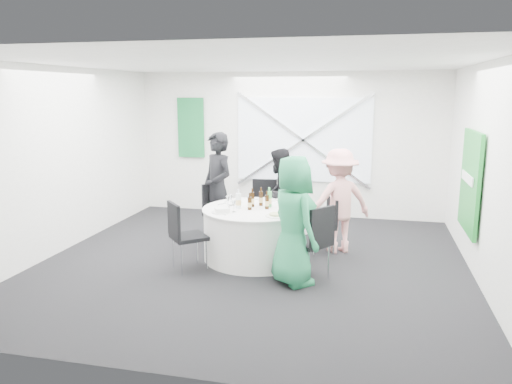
% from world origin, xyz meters
% --- Properties ---
extents(floor, '(6.00, 6.00, 0.00)m').
position_xyz_m(floor, '(0.00, 0.00, 0.00)').
color(floor, black).
rests_on(floor, ground).
extents(ceiling, '(6.00, 6.00, 0.00)m').
position_xyz_m(ceiling, '(0.00, 0.00, 2.80)').
color(ceiling, silver).
rests_on(ceiling, wall_back).
extents(wall_back, '(6.00, 0.00, 6.00)m').
position_xyz_m(wall_back, '(0.00, 3.00, 1.40)').
color(wall_back, white).
rests_on(wall_back, floor).
extents(wall_front, '(6.00, 0.00, 6.00)m').
position_xyz_m(wall_front, '(0.00, -3.00, 1.40)').
color(wall_front, white).
rests_on(wall_front, floor).
extents(wall_left, '(0.00, 6.00, 6.00)m').
position_xyz_m(wall_left, '(-3.00, 0.00, 1.40)').
color(wall_left, white).
rests_on(wall_left, floor).
extents(wall_right, '(0.00, 6.00, 6.00)m').
position_xyz_m(wall_right, '(3.00, 0.00, 1.40)').
color(wall_right, white).
rests_on(wall_right, floor).
extents(window_panel, '(2.60, 0.03, 1.60)m').
position_xyz_m(window_panel, '(0.30, 2.96, 1.50)').
color(window_panel, silver).
rests_on(window_panel, wall_back).
extents(window_brace_a, '(2.63, 0.05, 1.84)m').
position_xyz_m(window_brace_a, '(0.30, 2.92, 1.50)').
color(window_brace_a, silver).
rests_on(window_brace_a, window_panel).
extents(window_brace_b, '(2.63, 0.05, 1.84)m').
position_xyz_m(window_brace_b, '(0.30, 2.92, 1.50)').
color(window_brace_b, silver).
rests_on(window_brace_b, window_panel).
extents(green_banner, '(0.55, 0.04, 1.20)m').
position_xyz_m(green_banner, '(-2.00, 2.95, 1.70)').
color(green_banner, '#125B2A').
rests_on(green_banner, wall_back).
extents(green_sign, '(0.05, 1.20, 1.40)m').
position_xyz_m(green_sign, '(2.94, 0.60, 1.20)').
color(green_sign, '#178128').
rests_on(green_sign, wall_right).
extents(banquet_table, '(1.56, 1.56, 0.76)m').
position_xyz_m(banquet_table, '(0.00, 0.20, 0.38)').
color(banquet_table, white).
rests_on(banquet_table, floor).
extents(chair_back, '(0.48, 0.49, 0.96)m').
position_xyz_m(chair_back, '(-0.14, 1.37, 0.57)').
color(chair_back, black).
rests_on(chair_back, floor).
extents(chair_back_left, '(0.61, 0.61, 0.96)m').
position_xyz_m(chair_back_left, '(-0.80, 0.87, 0.56)').
color(chair_back_left, black).
rests_on(chair_back_left, floor).
extents(chair_back_right, '(0.52, 0.52, 0.84)m').
position_xyz_m(chair_back_right, '(0.96, 0.70, 0.49)').
color(chair_back_right, black).
rests_on(chair_back_right, floor).
extents(chair_front_right, '(0.64, 0.63, 1.00)m').
position_xyz_m(chair_front_right, '(0.93, -0.48, 0.59)').
color(chair_front_right, black).
rests_on(chair_front_right, floor).
extents(chair_front_left, '(0.62, 0.62, 0.96)m').
position_xyz_m(chair_front_left, '(-0.85, -0.54, 0.57)').
color(chair_front_left, black).
rests_on(chair_front_left, floor).
extents(person_man_back_left, '(0.78, 0.75, 1.79)m').
position_xyz_m(person_man_back_left, '(-0.79, 0.86, 0.90)').
color(person_man_back_left, black).
rests_on(person_man_back_left, floor).
extents(person_man_back, '(0.51, 0.79, 1.52)m').
position_xyz_m(person_man_back, '(0.15, 1.22, 0.76)').
color(person_man_back, black).
rests_on(person_man_back, floor).
extents(person_woman_pink, '(1.13, 0.90, 1.59)m').
position_xyz_m(person_woman_pink, '(1.15, 0.81, 0.79)').
color(person_woman_pink, pink).
rests_on(person_woman_pink, floor).
extents(person_woman_green, '(0.92, 0.96, 1.65)m').
position_xyz_m(person_woman_green, '(0.68, -0.64, 0.83)').
color(person_woman_green, '#248553').
rests_on(person_woman_green, floor).
extents(plate_back, '(0.28, 0.28, 0.01)m').
position_xyz_m(plate_back, '(0.04, 0.77, 0.77)').
color(plate_back, white).
rests_on(plate_back, banquet_table).
extents(plate_back_left, '(0.28, 0.28, 0.01)m').
position_xyz_m(plate_back_left, '(-0.42, 0.46, 0.77)').
color(plate_back_left, white).
rests_on(plate_back_left, banquet_table).
extents(plate_back_right, '(0.27, 0.27, 0.04)m').
position_xyz_m(plate_back_right, '(0.52, 0.51, 0.78)').
color(plate_back_right, white).
rests_on(plate_back_right, banquet_table).
extents(plate_front_right, '(0.30, 0.30, 0.04)m').
position_xyz_m(plate_front_right, '(0.38, -0.21, 0.78)').
color(plate_front_right, white).
rests_on(plate_front_right, banquet_table).
extents(plate_front_left, '(0.24, 0.24, 0.01)m').
position_xyz_m(plate_front_left, '(-0.42, -0.18, 0.77)').
color(plate_front_left, white).
rests_on(plate_front_left, banquet_table).
extents(napkin, '(0.23, 0.21, 0.05)m').
position_xyz_m(napkin, '(-0.39, -0.18, 0.80)').
color(napkin, white).
rests_on(napkin, plate_front_left).
extents(beer_bottle_a, '(0.06, 0.06, 0.28)m').
position_xyz_m(beer_bottle_a, '(-0.07, 0.28, 0.87)').
color(beer_bottle_a, '#341C09').
rests_on(beer_bottle_a, banquet_table).
extents(beer_bottle_b, '(0.06, 0.06, 0.27)m').
position_xyz_m(beer_bottle_b, '(0.03, 0.38, 0.87)').
color(beer_bottle_b, '#341C09').
rests_on(beer_bottle_b, banquet_table).
extents(beer_bottle_c, '(0.06, 0.06, 0.26)m').
position_xyz_m(beer_bottle_c, '(0.16, 0.19, 0.86)').
color(beer_bottle_c, '#341C09').
rests_on(beer_bottle_c, banquet_table).
extents(beer_bottle_d, '(0.06, 0.06, 0.25)m').
position_xyz_m(beer_bottle_d, '(-0.07, 0.09, 0.85)').
color(beer_bottle_d, '#341C09').
rests_on(beer_bottle_d, banquet_table).
extents(green_water_bottle, '(0.08, 0.08, 0.29)m').
position_xyz_m(green_water_bottle, '(0.17, 0.32, 0.87)').
color(green_water_bottle, green).
rests_on(green_water_bottle, banquet_table).
extents(clear_water_bottle, '(0.08, 0.08, 0.28)m').
position_xyz_m(clear_water_bottle, '(-0.25, 0.14, 0.87)').
color(clear_water_bottle, white).
rests_on(clear_water_bottle, banquet_table).
extents(wine_glass_a, '(0.07, 0.07, 0.17)m').
position_xyz_m(wine_glass_a, '(0.36, 0.37, 0.88)').
color(wine_glass_a, white).
rests_on(wine_glass_a, banquet_table).
extents(wine_glass_b, '(0.07, 0.07, 0.17)m').
position_xyz_m(wine_glass_b, '(-0.40, 0.27, 0.88)').
color(wine_glass_b, white).
rests_on(wine_glass_b, banquet_table).
extents(wine_glass_c, '(0.07, 0.07, 0.17)m').
position_xyz_m(wine_glass_c, '(0.35, 0.26, 0.88)').
color(wine_glass_c, white).
rests_on(wine_glass_c, banquet_table).
extents(wine_glass_d, '(0.07, 0.07, 0.17)m').
position_xyz_m(wine_glass_d, '(-0.25, -0.09, 0.88)').
color(wine_glass_d, white).
rests_on(wine_glass_d, banquet_table).
extents(wine_glass_e, '(0.07, 0.07, 0.17)m').
position_xyz_m(wine_glass_e, '(-0.41, 0.17, 0.88)').
color(wine_glass_e, white).
rests_on(wine_glass_e, banquet_table).
extents(fork_a, '(0.08, 0.14, 0.01)m').
position_xyz_m(fork_a, '(-0.41, 0.60, 0.76)').
color(fork_a, silver).
rests_on(fork_a, banquet_table).
extents(knife_a, '(0.09, 0.14, 0.01)m').
position_xyz_m(knife_a, '(-0.56, 0.33, 0.76)').
color(knife_a, silver).
rests_on(knife_a, banquet_table).
extents(fork_b, '(0.10, 0.13, 0.01)m').
position_xyz_m(fork_b, '(-0.54, -0.00, 0.76)').
color(fork_b, silver).
rests_on(fork_b, banquet_table).
extents(knife_b, '(0.10, 0.13, 0.01)m').
position_xyz_m(knife_b, '(-0.35, -0.26, 0.76)').
color(knife_b, silver).
rests_on(knife_b, banquet_table).
extents(fork_c, '(0.09, 0.13, 0.01)m').
position_xyz_m(fork_c, '(0.55, 0.36, 0.76)').
color(fork_c, silver).
rests_on(fork_c, banquet_table).
extents(knife_c, '(0.09, 0.13, 0.01)m').
position_xyz_m(knife_c, '(0.37, 0.64, 0.76)').
color(knife_c, silver).
rests_on(knife_c, banquet_table).
extents(fork_d, '(0.15, 0.02, 0.01)m').
position_xyz_m(fork_d, '(0.15, 0.76, 0.76)').
color(fork_d, silver).
rests_on(fork_d, banquet_table).
extents(knife_d, '(0.15, 0.03, 0.01)m').
position_xyz_m(knife_d, '(-0.13, 0.76, 0.76)').
color(knife_d, silver).
rests_on(knife_d, banquet_table).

